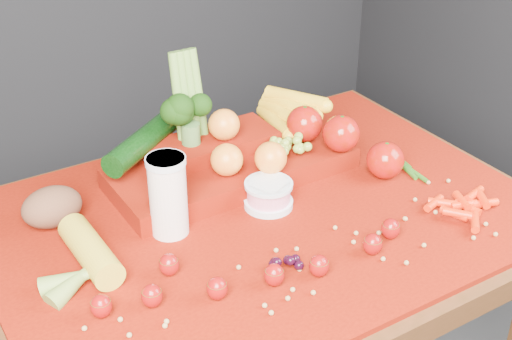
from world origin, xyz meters
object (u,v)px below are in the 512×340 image
milk_glass (168,193)px  produce_mound (243,149)px  yogurt_bowl (269,194)px  table (261,256)px

milk_glass → produce_mound: 0.26m
milk_glass → yogurt_bowl: bearing=-6.3°
table → yogurt_bowl: bearing=27.3°
yogurt_bowl → milk_glass: bearing=173.7°
table → milk_glass: 0.27m
yogurt_bowl → produce_mound: produce_mound is taller
table → milk_glass: (-0.18, 0.04, 0.19)m
milk_glass → table: bearing=-11.2°
milk_glass → produce_mound: bearing=27.0°
milk_glass → produce_mound: (0.23, 0.12, -0.03)m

